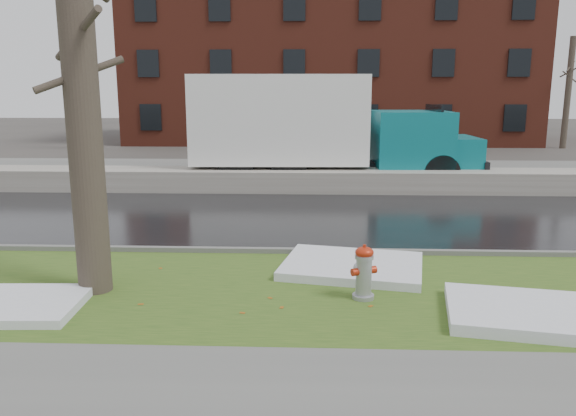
{
  "coord_description": "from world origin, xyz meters",
  "views": [
    {
      "loc": [
        0.83,
        -10.46,
        3.43
      ],
      "look_at": [
        0.36,
        1.07,
        1.0
      ],
      "focal_mm": 35.0,
      "sensor_mm": 36.0,
      "label": 1
    }
  ],
  "objects_px": {
    "fire_hydrant": "(364,270)",
    "worker": "(220,144)",
    "box_truck": "(314,128)",
    "tree": "(80,79)"
  },
  "relations": [
    {
      "from": "fire_hydrant",
      "to": "box_truck",
      "type": "relative_size",
      "value": 0.08
    },
    {
      "from": "fire_hydrant",
      "to": "worker",
      "type": "distance_m",
      "value": 11.7
    },
    {
      "from": "fire_hydrant",
      "to": "worker",
      "type": "relative_size",
      "value": 0.56
    },
    {
      "from": "tree",
      "to": "box_truck",
      "type": "height_order",
      "value": "tree"
    },
    {
      "from": "fire_hydrant",
      "to": "box_truck",
      "type": "height_order",
      "value": "box_truck"
    },
    {
      "from": "tree",
      "to": "box_truck",
      "type": "bearing_deg",
      "value": 71.46
    },
    {
      "from": "fire_hydrant",
      "to": "tree",
      "type": "relative_size",
      "value": 0.13
    },
    {
      "from": "fire_hydrant",
      "to": "box_truck",
      "type": "bearing_deg",
      "value": 69.29
    },
    {
      "from": "box_truck",
      "to": "tree",
      "type": "bearing_deg",
      "value": -110.52
    },
    {
      "from": "fire_hydrant",
      "to": "worker",
      "type": "xyz_separation_m",
      "value": [
        -4.12,
        10.9,
        1.04
      ]
    }
  ]
}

